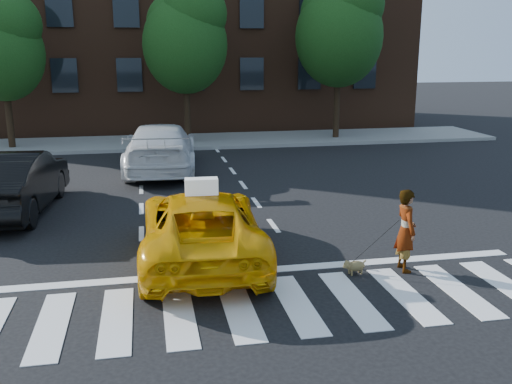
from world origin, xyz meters
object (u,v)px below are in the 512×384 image
Objects in this scene: woman at (406,230)px; dog at (354,266)px; tree_mid at (186,34)px; white_suv at (161,148)px; tree_left at (2,43)px; black_sedan at (14,182)px; taxi at (201,225)px; tree_right at (340,25)px.

dog is at bearing 93.67° from woman.
tree_mid is 7.01m from white_suv.
white_suv is at bearing -42.55° from tree_left.
tree_mid is 16.66m from woman.
taxi is at bearing 140.63° from black_sedan.
tree_mid is at bearing -0.00° from tree_left.
white_suv is (-8.42, -5.58, -4.41)m from tree_right.
taxi is at bearing -65.50° from tree_left.
tree_right is (14.50, -0.00, 0.82)m from tree_left.
woman is (-4.06, -15.90, -4.44)m from tree_right.
tree_left is at bearing -73.37° from black_sedan.
white_suv is (3.97, 4.53, 0.01)m from black_sedan.
taxi is at bearing 97.76° from white_suv.
tree_left is 16.36m from taxi.
black_sedan is at bearing 131.06° from dog.
tree_right is (7.00, -0.00, 0.41)m from tree_mid.
tree_left reaches higher than taxi.
black_sedan is (-12.40, -10.11, -4.42)m from tree_right.
woman is at bearing 162.73° from taxi.
woman is (8.34, -5.79, -0.02)m from black_sedan.
white_suv is (-1.42, -5.58, -4.00)m from tree_mid.
black_sedan is 10.15m from woman.
taxi is 4.08m from woman.
tree_mid is at bearing -99.95° from white_suv.
tree_right is 11.02m from white_suv.
tree_mid is at bearing -90.74° from taxi.
tree_mid reaches higher than white_suv.
tree_mid is 12.14m from black_sedan.
tree_left is 19.36m from woman.
tree_left is 9.00m from white_suv.
tree_left is 14.52m from tree_right.
black_sedan is 9.90× the size of dog.
woman is (3.83, -1.40, 0.10)m from taxi.
taxi is 0.88× the size of white_suv.
tree_mid is (7.50, -0.00, 0.41)m from tree_left.
tree_mid is 1.21× the size of white_suv.
white_suv is at bearing -126.38° from black_sedan.
dog is at bearing 146.34° from black_sedan.
woman is at bearing -56.70° from tree_left.
woman is 3.18× the size of dog.
taxi is 8.93m from white_suv.
dog is (-5.10, -15.92, -5.09)m from tree_right.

